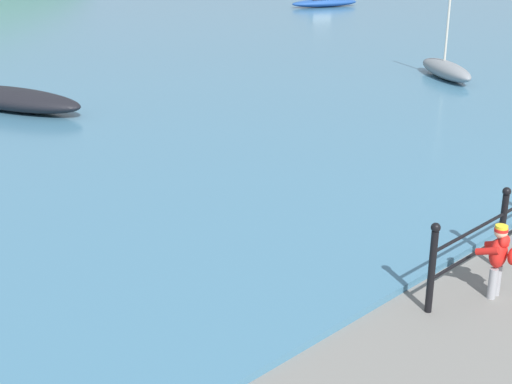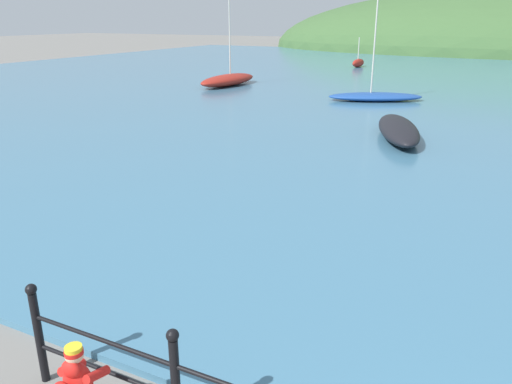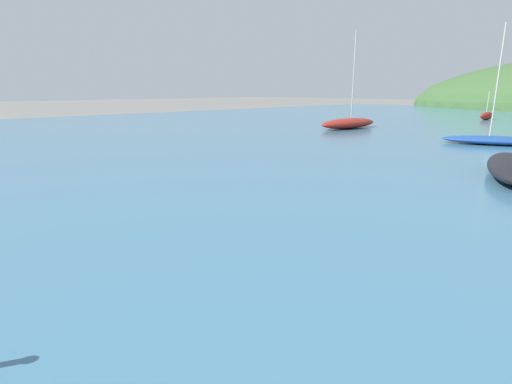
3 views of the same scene
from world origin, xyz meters
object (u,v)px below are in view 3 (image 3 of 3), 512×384
(boat_white_sailboat, at_px, (349,123))
(boat_twin_mast, at_px, (487,116))
(boat_far_right, at_px, (495,140))
(boat_green_fishing, at_px, (511,167))

(boat_white_sailboat, height_order, boat_twin_mast, boat_white_sailboat)
(boat_twin_mast, relative_size, boat_far_right, 0.44)
(boat_green_fishing, height_order, boat_twin_mast, boat_twin_mast)
(boat_green_fishing, xyz_separation_m, boat_far_right, (-2.53, 7.35, -0.07))
(boat_green_fishing, bearing_deg, boat_far_right, 109.00)
(boat_twin_mast, bearing_deg, boat_white_sailboat, -104.22)
(boat_green_fishing, relative_size, boat_twin_mast, 2.02)
(boat_white_sailboat, relative_size, boat_twin_mast, 2.61)
(boat_twin_mast, xyz_separation_m, boat_far_right, (5.29, -16.19, -0.12))
(boat_green_fishing, bearing_deg, boat_white_sailboat, 141.58)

